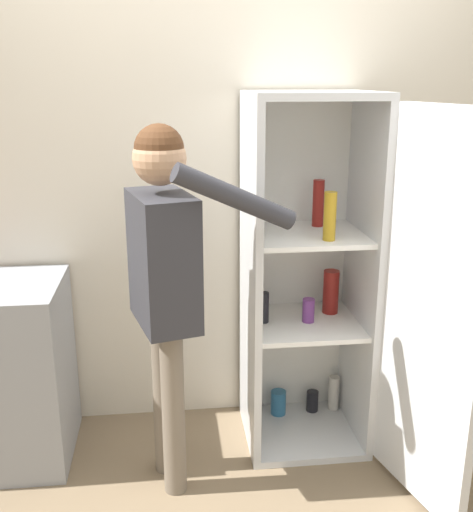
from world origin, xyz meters
name	(u,v)px	position (x,y,z in m)	size (l,w,h in m)	color
wall_back	(229,186)	(0.00, 0.98, 1.27)	(7.00, 0.06, 2.55)	beige
refrigerator	(330,283)	(0.44, 0.57, 0.87)	(0.78, 1.14, 1.75)	silver
person	(165,265)	(-0.34, 0.36, 1.05)	(0.71, 0.52, 1.64)	#726656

